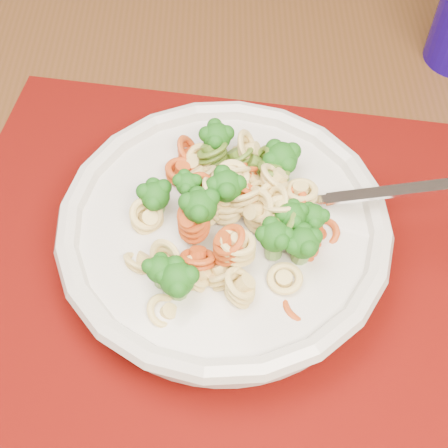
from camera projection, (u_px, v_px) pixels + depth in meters
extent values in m
cube|color=#4C2B15|center=(167.00, 159.00, 0.63)|extent=(1.70, 1.28, 0.04)
cube|color=#530A03|center=(225.00, 255.00, 0.54)|extent=(0.59, 0.53, 0.00)
cylinder|color=beige|center=(224.00, 247.00, 0.54)|extent=(0.12, 0.12, 0.01)
cylinder|color=beige|center=(224.00, 234.00, 0.52)|extent=(0.26, 0.26, 0.03)
torus|color=beige|center=(224.00, 223.00, 0.51)|extent=(0.28, 0.28, 0.02)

